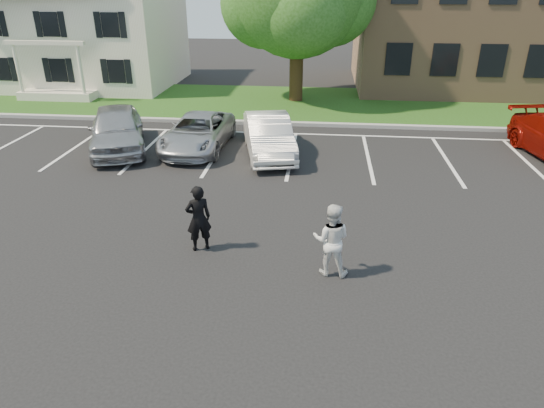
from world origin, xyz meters
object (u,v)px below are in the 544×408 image
object	(u,v)px
house	(85,18)
car_silver_minivan	(198,132)
man_white_shirt	(331,240)
man_black_suit	(198,218)
car_silver_west	(117,129)
car_white_sedan	(269,136)

from	to	relation	value
house	car_silver_minivan	world-z (taller)	house
house	man_white_shirt	bearing A→B (deg)	-53.99
man_black_suit	car_silver_west	distance (m)	8.54
house	car_silver_west	bearing A→B (deg)	-61.98
house	car_silver_west	xyz separation A→B (m)	(6.40, -12.02, -3.01)
car_silver_west	car_white_sedan	world-z (taller)	car_silver_west
house	car_white_sedan	size ratio (longest dim) A/B	2.33
house	man_white_shirt	xyz separation A→B (m)	(14.37, -19.78, -2.99)
car_silver_west	man_black_suit	bearing A→B (deg)	-76.63
man_white_shirt	house	bearing A→B (deg)	-47.95
man_black_suit	car_silver_west	xyz separation A→B (m)	(-4.87, 7.02, -0.01)
man_white_shirt	car_silver_west	distance (m)	11.12
house	car_silver_west	world-z (taller)	house
house	car_white_sedan	distance (m)	17.35
car_silver_minivan	house	bearing A→B (deg)	131.00
man_white_shirt	car_white_sedan	size ratio (longest dim) A/B	0.38
man_white_shirt	car_silver_west	world-z (taller)	man_white_shirt
man_black_suit	car_silver_minivan	xyz separation A→B (m)	(-1.88, 7.45, -0.18)
house	car_silver_west	distance (m)	13.95
house	car_silver_minivan	size ratio (longest dim) A/B	2.23
house	car_white_sedan	world-z (taller)	house
man_black_suit	car_silver_west	size ratio (longest dim) A/B	0.34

